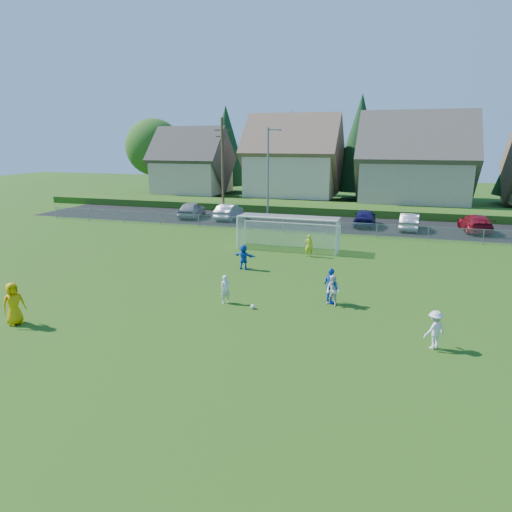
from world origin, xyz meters
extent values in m
plane|color=#193D0C|center=(0.00, 0.00, 0.00)|extent=(160.00, 160.00, 0.00)
plane|color=black|center=(0.00, 27.50, 0.01)|extent=(60.00, 60.00, 0.00)
cube|color=#1E420F|center=(0.00, 35.00, 0.40)|extent=(70.00, 6.00, 0.80)
sphere|color=white|center=(1.28, 3.42, 0.11)|extent=(0.22, 0.22, 0.22)
imported|color=#E6A604|center=(-8.05, -1.51, 0.95)|extent=(0.95, 1.10, 1.90)
imported|color=silver|center=(-0.24, 3.78, 0.71)|extent=(0.62, 0.58, 1.42)
imported|color=silver|center=(4.86, 5.00, 0.77)|extent=(0.93, 0.88, 1.53)
imported|color=silver|center=(9.29, 1.48, 0.77)|extent=(1.11, 1.09, 1.53)
imported|color=blue|center=(4.71, 5.29, 0.89)|extent=(1.01, 1.08, 1.79)
imported|color=blue|center=(-1.38, 9.84, 0.79)|extent=(1.52, 0.74, 1.57)
imported|color=#BDD018|center=(1.87, 14.25, 0.77)|extent=(0.58, 0.40, 1.55)
imported|color=#95989C|center=(-13.02, 26.92, 0.82)|extent=(2.58, 5.05, 1.65)
imported|color=#B8B8B8|center=(-8.91, 27.01, 0.77)|extent=(1.74, 4.74, 1.55)
imported|color=#19154B|center=(4.63, 27.29, 0.82)|extent=(2.04, 4.83, 1.63)
imported|color=#ADADAD|center=(8.64, 26.64, 0.74)|extent=(1.85, 4.60, 1.48)
imported|color=maroon|center=(14.12, 27.40, 0.76)|extent=(2.59, 5.44, 1.53)
cylinder|color=white|center=(-3.65, 15.00, 1.22)|extent=(0.12, 0.12, 2.44)
cylinder|color=white|center=(3.65, 15.00, 1.22)|extent=(0.12, 0.12, 2.44)
cylinder|color=white|center=(0.00, 15.00, 2.44)|extent=(7.30, 0.12, 0.12)
cylinder|color=white|center=(-3.65, 16.80, 0.90)|extent=(0.08, 0.08, 1.80)
cylinder|color=white|center=(3.65, 16.80, 0.90)|extent=(0.08, 0.08, 1.80)
cylinder|color=white|center=(0.00, 16.80, 1.80)|extent=(7.30, 0.08, 0.08)
cube|color=silver|center=(0.00, 16.80, 0.90)|extent=(7.30, 0.02, 1.80)
cube|color=silver|center=(-3.65, 15.90, 1.22)|extent=(0.02, 1.80, 2.44)
cube|color=silver|center=(3.65, 15.90, 1.22)|extent=(0.02, 1.80, 2.44)
cube|color=silver|center=(0.00, 15.90, 2.44)|extent=(7.30, 1.80, 0.02)
cube|color=gray|center=(0.00, 22.00, 1.18)|extent=(52.00, 0.03, 0.03)
cube|color=gray|center=(0.00, 22.00, 0.60)|extent=(52.00, 0.02, 1.14)
cylinder|color=gray|center=(-26.00, 22.00, 0.60)|extent=(0.06, 0.06, 1.20)
cylinder|color=gray|center=(0.00, 22.00, 0.60)|extent=(0.06, 0.06, 1.20)
cylinder|color=slate|center=(-4.50, 26.00, 4.50)|extent=(0.18, 0.18, 9.00)
cylinder|color=slate|center=(-4.00, 26.00, 8.80)|extent=(1.20, 0.12, 0.12)
cube|color=slate|center=(-3.40, 26.00, 8.75)|extent=(0.36, 0.18, 0.12)
cylinder|color=#473321|center=(-9.50, 27.00, 5.00)|extent=(0.26, 0.26, 10.00)
cube|color=#473321|center=(-9.50, 27.00, 8.80)|extent=(1.60, 0.10, 0.10)
cube|color=#473321|center=(-9.50, 27.00, 8.20)|extent=(1.30, 0.10, 0.10)
cube|color=tan|center=(-20.00, 42.00, 3.05)|extent=(9.00, 8.00, 4.50)
pyramid|color=#423D38|center=(-20.00, 42.00, 9.71)|extent=(9.90, 8.80, 4.41)
cube|color=#C6B58E|center=(-6.00, 43.00, 3.55)|extent=(11.00, 9.00, 5.50)
pyramid|color=brown|center=(-6.00, 43.00, 11.26)|extent=(12.10, 9.90, 4.96)
cube|color=tan|center=(9.00, 42.00, 3.30)|extent=(12.00, 10.00, 5.00)
pyramid|color=#4C473F|center=(9.00, 42.00, 11.32)|extent=(13.20, 11.00, 5.52)
cylinder|color=#382616|center=(-28.00, 46.00, 1.98)|extent=(0.36, 0.36, 3.96)
sphere|color=#2B5B19|center=(-28.00, 46.00, 6.82)|extent=(8.36, 8.36, 8.36)
cylinder|color=#382616|center=(-18.00, 50.00, 0.60)|extent=(0.30, 0.30, 1.20)
cone|color=#143819|center=(-18.00, 50.00, 7.05)|extent=(6.76, 6.76, 11.70)
cylinder|color=#382616|center=(-8.00, 51.00, 0.60)|extent=(0.30, 0.30, 1.20)
cone|color=#143819|center=(-8.00, 51.00, 6.60)|extent=(6.24, 6.24, 10.80)
cylinder|color=#382616|center=(2.00, 48.00, 0.60)|extent=(0.30, 0.30, 1.20)
cone|color=#143819|center=(2.00, 48.00, 7.50)|extent=(7.28, 7.28, 12.60)
cylinder|color=#382616|center=(12.00, 50.00, 1.98)|extent=(0.36, 0.36, 3.96)
sphere|color=#2B5B19|center=(12.00, 50.00, 6.82)|extent=(8.36, 8.36, 8.36)
camera|label=1|loc=(7.62, -16.13, 7.84)|focal=32.00mm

